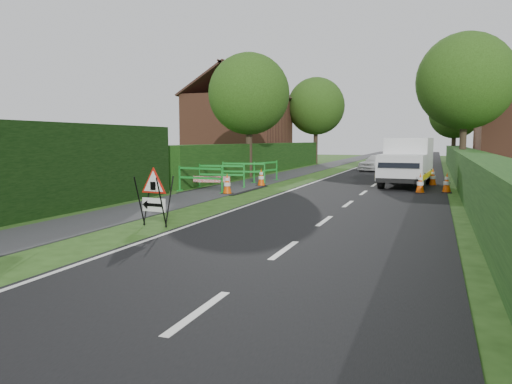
# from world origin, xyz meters

# --- Properties ---
(ground) EXTENTS (120.00, 120.00, 0.00)m
(ground) POSITION_xyz_m (0.00, 0.00, 0.00)
(ground) COLOR #244413
(ground) RESTS_ON ground
(road_surface) EXTENTS (6.00, 90.00, 0.02)m
(road_surface) POSITION_xyz_m (2.50, 35.00, 0.00)
(road_surface) COLOR black
(road_surface) RESTS_ON ground
(footpath) EXTENTS (2.00, 90.00, 0.02)m
(footpath) POSITION_xyz_m (-3.00, 35.00, 0.01)
(footpath) COLOR #2D2D30
(footpath) RESTS_ON ground
(hedge_west_far) EXTENTS (1.00, 24.00, 1.80)m
(hedge_west_far) POSITION_xyz_m (-5.00, 22.00, 0.00)
(hedge_west_far) COLOR #14380F
(hedge_west_far) RESTS_ON ground
(hedge_east) EXTENTS (1.20, 50.00, 1.50)m
(hedge_east) POSITION_xyz_m (6.50, 16.00, 0.00)
(hedge_east) COLOR #14380F
(hedge_east) RESTS_ON ground
(house_west) EXTENTS (7.50, 7.40, 7.88)m
(house_west) POSITION_xyz_m (-10.00, 30.00, 2.90)
(house_west) COLOR brown
(house_west) RESTS_ON ground
(tree_nw) EXTENTS (4.40, 4.40, 6.70)m
(tree_nw) POSITION_xyz_m (-4.60, 18.00, 4.48)
(tree_nw) COLOR #2D2116
(tree_nw) RESTS_ON ground
(tree_ne) EXTENTS (5.20, 5.20, 7.79)m
(tree_ne) POSITION_xyz_m (6.40, 22.00, 5.17)
(tree_ne) COLOR #2D2116
(tree_ne) RESTS_ON ground
(tree_fw) EXTENTS (4.80, 4.80, 7.24)m
(tree_fw) POSITION_xyz_m (-4.60, 34.00, 4.83)
(tree_fw) COLOR #2D2116
(tree_fw) RESTS_ON ground
(tree_fe) EXTENTS (4.20, 4.20, 6.33)m
(tree_fe) POSITION_xyz_m (6.40, 38.00, 4.22)
(tree_fe) COLOR #2D2116
(tree_fe) RESTS_ON ground
(triangle_sign) EXTENTS (0.89, 0.89, 1.17)m
(triangle_sign) POSITION_xyz_m (-1.10, 2.38, 0.82)
(triangle_sign) COLOR black
(triangle_sign) RESTS_ON ground
(works_van) EXTENTS (2.15, 4.74, 2.10)m
(works_van) POSITION_xyz_m (3.87, 15.00, 1.12)
(works_van) COLOR silver
(works_van) RESTS_ON ground
(traffic_cone_0) EXTENTS (0.38, 0.38, 0.79)m
(traffic_cone_0) POSITION_xyz_m (4.52, 12.18, 0.39)
(traffic_cone_0) COLOR black
(traffic_cone_0) RESTS_ON ground
(traffic_cone_1) EXTENTS (0.38, 0.38, 0.79)m
(traffic_cone_1) POSITION_xyz_m (5.47, 12.75, 0.39)
(traffic_cone_1) COLOR black
(traffic_cone_1) RESTS_ON ground
(traffic_cone_2) EXTENTS (0.38, 0.38, 0.79)m
(traffic_cone_2) POSITION_xyz_m (4.95, 15.66, 0.39)
(traffic_cone_2) COLOR black
(traffic_cone_2) RESTS_ON ground
(traffic_cone_3) EXTENTS (0.38, 0.38, 0.79)m
(traffic_cone_3) POSITION_xyz_m (-2.24, 9.44, 0.39)
(traffic_cone_3) COLOR black
(traffic_cone_3) RESTS_ON ground
(traffic_cone_4) EXTENTS (0.38, 0.38, 0.79)m
(traffic_cone_4) POSITION_xyz_m (-2.12, 12.95, 0.39)
(traffic_cone_4) COLOR black
(traffic_cone_4) RESTS_ON ground
(ped_barrier_0) EXTENTS (2.09, 0.66, 1.00)m
(ped_barrier_0) POSITION_xyz_m (-3.52, 9.80, 0.63)
(ped_barrier_0) COLOR #1B952C
(ped_barrier_0) RESTS_ON ground
(ped_barrier_1) EXTENTS (2.09, 0.58, 1.00)m
(ped_barrier_1) POSITION_xyz_m (-3.52, 11.80, 0.63)
(ped_barrier_1) COLOR #1B952C
(ped_barrier_1) RESTS_ON ground
(ped_barrier_2) EXTENTS (2.09, 0.62, 1.00)m
(ped_barrier_2) POSITION_xyz_m (-3.37, 14.01, 0.63)
(ped_barrier_2) COLOR #1B952C
(ped_barrier_2) RESTS_ON ground
(ped_barrier_3) EXTENTS (0.84, 2.08, 1.00)m
(ped_barrier_3) POSITION_xyz_m (-2.66, 15.17, 0.63)
(ped_barrier_3) COLOR #1B952C
(ped_barrier_3) RESTS_ON ground
(redwhite_plank) EXTENTS (1.46, 0.40, 0.25)m
(redwhite_plank) POSITION_xyz_m (-3.38, 10.52, 0.00)
(redwhite_plank) COLOR red
(redwhite_plank) RESTS_ON ground
(hatchback_car) EXTENTS (2.47, 3.60, 1.14)m
(hatchback_car) POSITION_xyz_m (1.50, 25.43, 0.57)
(hatchback_car) COLOR silver
(hatchback_car) RESTS_ON ground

